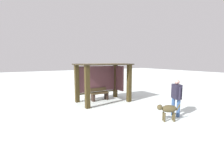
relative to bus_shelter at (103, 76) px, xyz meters
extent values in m
plane|color=white|center=(-0.11, -0.22, -1.44)|extent=(60.00, 60.00, 0.00)
cube|color=#372B14|center=(-1.39, -0.94, -0.39)|extent=(0.21, 0.21, 2.10)
cube|color=#372B14|center=(1.17, -0.94, -0.39)|extent=(0.21, 0.21, 2.10)
cube|color=#372B14|center=(-1.39, 0.51, -0.39)|extent=(0.21, 0.21, 2.10)
cube|color=#372B14|center=(1.17, 0.51, -0.39)|extent=(0.21, 0.21, 2.10)
cube|color=#2D2618|center=(-0.11, -0.22, 0.69)|extent=(2.94, 1.84, 0.06)
cube|color=brown|center=(-0.11, 0.51, -0.19)|extent=(2.34, 0.08, 1.51)
cube|color=#372B14|center=(-0.11, 0.49, -1.00)|extent=(2.34, 0.06, 0.08)
cube|color=brown|center=(1.17, 0.04, -0.19)|extent=(0.08, 0.80, 1.51)
cube|color=#453620|center=(-0.11, 0.21, -1.01)|extent=(1.09, 0.40, 0.04)
cube|color=#453620|center=(-0.11, 0.39, -0.82)|extent=(1.03, 0.04, 0.20)
cube|color=#2D201A|center=(0.33, 0.21, -1.24)|extent=(0.12, 0.34, 0.41)
cube|color=#2D201A|center=(-0.55, 0.21, -1.24)|extent=(0.12, 0.34, 0.41)
cube|color=#232031|center=(1.33, -3.96, -0.38)|extent=(0.45, 0.53, 0.60)
sphere|color=tan|center=(1.33, -3.96, 0.03)|extent=(0.21, 0.21, 0.21)
cylinder|color=#314E7E|center=(1.32, -3.83, -1.06)|extent=(0.19, 0.19, 0.76)
cylinder|color=#314E7E|center=(1.35, -4.08, -1.06)|extent=(0.19, 0.19, 0.76)
cylinder|color=#232031|center=(1.47, -3.70, -0.41)|extent=(0.12, 0.12, 0.54)
cylinder|color=#232031|center=(1.20, -4.21, -0.41)|extent=(0.12, 0.12, 0.54)
ellipsoid|color=#483E26|center=(0.61, -4.21, -0.94)|extent=(0.65, 0.52, 0.29)
sphere|color=#483E26|center=(0.29, -4.03, -0.89)|extent=(0.22, 0.22, 0.22)
cylinder|color=#483E26|center=(0.92, -4.38, -0.90)|extent=(0.16, 0.12, 0.26)
cylinder|color=#483E26|center=(0.48, -4.04, -1.27)|extent=(0.07, 0.07, 0.35)
cylinder|color=#483E26|center=(0.41, -4.18, -1.27)|extent=(0.07, 0.07, 0.35)
cylinder|color=#483E26|center=(0.82, -4.23, -1.27)|extent=(0.07, 0.07, 0.35)
cylinder|color=#483E26|center=(0.74, -4.37, -1.27)|extent=(0.07, 0.07, 0.35)
camera|label=1|loc=(-4.52, -8.32, 0.92)|focal=26.56mm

